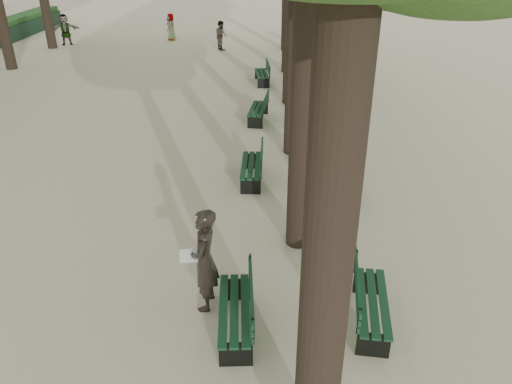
{
  "coord_description": "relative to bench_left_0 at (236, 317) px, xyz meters",
  "views": [
    {
      "loc": [
        0.95,
        -6.06,
        5.91
      ],
      "look_at": [
        0.6,
        3.0,
        1.2
      ],
      "focal_mm": 35.0,
      "sensor_mm": 36.0,
      "label": 1
    }
  ],
  "objects": [
    {
      "name": "ground",
      "position": [
        -0.37,
        -0.28,
        -0.27
      ],
      "size": [
        120.0,
        120.0,
        0.0
      ],
      "primitive_type": "plane",
      "color": "beige",
      "rests_on": "ground"
    },
    {
      "name": "bench_right_1",
      "position": [
        2.27,
        5.0,
        0.0
      ],
      "size": [
        0.58,
        1.8,
        0.92
      ],
      "color": "black",
      "rests_on": "ground"
    },
    {
      "name": "bench_right_3",
      "position": [
        2.27,
        15.45,
        0.0
      ],
      "size": [
        0.76,
        1.85,
        0.92
      ],
      "color": "black",
      "rests_on": "ground"
    },
    {
      "name": "bench_right_2",
      "position": [
        2.27,
        10.17,
        0.0
      ],
      "size": [
        0.65,
        1.82,
        0.92
      ],
      "color": "black",
      "rests_on": "ground"
    },
    {
      "name": "bench_left_3",
      "position": [
        -0.0,
        15.53,
        0.0
      ],
      "size": [
        0.77,
        1.85,
        0.92
      ],
      "color": "black",
      "rests_on": "ground"
    },
    {
      "name": "man_with_map",
      "position": [
        -0.56,
        0.61,
        0.69
      ],
      "size": [
        0.64,
        0.79,
        1.93
      ],
      "color": "black",
      "rests_on": "ground"
    },
    {
      "name": "bench_left_2",
      "position": [
        -0.0,
        10.52,
        0.0
      ],
      "size": [
        0.75,
        1.85,
        0.92
      ],
      "color": "black",
      "rests_on": "ground"
    },
    {
      "name": "pedestrian_a",
      "position": [
        -2.52,
        22.66,
        0.52
      ],
      "size": [
        0.67,
        0.82,
        1.58
      ],
      "primitive_type": "imported",
      "rotation": [
        0.0,
        0.0,
        2.12
      ],
      "color": "#262628",
      "rests_on": "ground"
    },
    {
      "name": "bench_left_0",
      "position": [
        0.0,
        0.0,
        0.0
      ],
      "size": [
        0.7,
        1.84,
        0.92
      ],
      "color": "black",
      "rests_on": "ground"
    },
    {
      "name": "pedestrian_d",
      "position": [
        -5.89,
        25.39,
        0.52
      ],
      "size": [
        0.71,
        0.82,
        1.59
      ],
      "primitive_type": "imported",
      "rotation": [
        0.0,
        0.0,
        5.33
      ],
      "color": "#262628",
      "rests_on": "ground"
    },
    {
      "name": "bench_left_1",
      "position": [
        0.0,
        5.7,
        0.0
      ],
      "size": [
        0.58,
        1.8,
        0.92
      ],
      "color": "black",
      "rests_on": "ground"
    },
    {
      "name": "pedestrian_e",
      "position": [
        -11.86,
        23.7,
        0.61
      ],
      "size": [
        1.65,
        0.91,
        1.76
      ],
      "primitive_type": "imported",
      "rotation": [
        0.0,
        0.0,
        0.37
      ],
      "color": "#262628",
      "rests_on": "ground"
    },
    {
      "name": "pedestrian_b",
      "position": [
        2.27,
        22.95,
        0.67
      ],
      "size": [
        1.25,
        0.5,
        1.88
      ],
      "primitive_type": "imported",
      "rotation": [
        0.0,
        0.0,
        0.1
      ],
      "color": "#262628",
      "rests_on": "ground"
    },
    {
      "name": "bench_right_0",
      "position": [
        2.27,
        0.27,
        0.0
      ],
      "size": [
        0.75,
        1.85,
        0.92
      ],
      "color": "black",
      "rests_on": "ground"
    }
  ]
}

